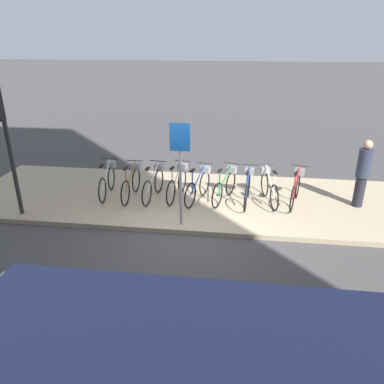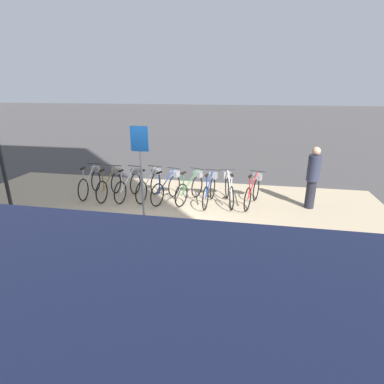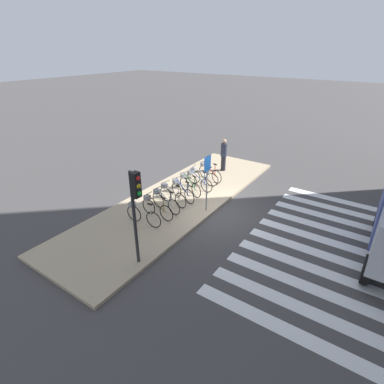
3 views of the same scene
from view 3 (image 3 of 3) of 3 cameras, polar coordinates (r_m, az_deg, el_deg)
The scene contains 15 objects.
ground_plane at distance 12.64m, azimuth 4.45°, elevation -3.86°, with size 120.00×120.00×0.00m, color #423F3F.
sidewalk at distance 13.52m, azimuth -2.50°, elevation -1.40°, with size 12.61×3.79×0.12m.
road_crosswalk at distance 11.47m, azimuth 31.22°, elevation -11.52°, with size 8.55×8.00×0.01m.
parked_bicycle_0 at distance 11.55m, azimuth -9.60°, elevation -4.09°, with size 0.46×1.60×0.99m.
parked_bicycle_1 at distance 11.94m, azimuth -6.97°, elevation -2.83°, with size 0.46×1.60×0.99m.
parked_bicycle_2 at distance 12.37m, azimuth -5.33°, elevation -1.66°, with size 0.46×1.60×0.99m.
parked_bicycle_3 at distance 12.86m, azimuth -3.96°, elevation -0.47°, with size 0.46×1.59×0.99m.
parked_bicycle_4 at distance 13.22m, azimuth -2.01°, elevation 0.35°, with size 0.62×1.54×0.99m.
parked_bicycle_5 at distance 13.78m, azimuth -0.61°, elevation 1.48°, with size 0.66×1.53×0.99m.
parked_bicycle_6 at distance 14.18m, azimuth 0.98°, elevation 2.21°, with size 0.46×1.60×0.99m.
parked_bicycle_7 at distance 14.66m, azimuth 1.72°, elevation 3.03°, with size 0.51×1.58×0.99m.
parked_bicycle_8 at distance 15.20m, azimuth 3.22°, elevation 3.86°, with size 0.57×1.56×0.99m.
pedestrian at distance 16.34m, azimuth 6.07°, elevation 7.17°, with size 0.34×0.34×1.74m.
traffic_light at distance 8.65m, azimuth -10.72°, elevation -1.48°, with size 0.24×0.40×3.09m.
sign_post at distance 11.80m, azimuth 2.89°, elevation 3.35°, with size 0.44×0.07×2.38m.
Camera 3 is at (-9.59, -5.33, 6.28)m, focal length 28.00 mm.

